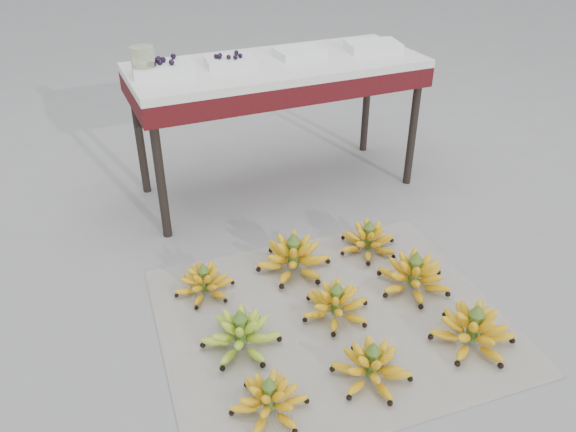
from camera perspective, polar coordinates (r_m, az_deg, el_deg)
name	(u,v)px	position (r m, az deg, el deg)	size (l,w,h in m)	color
ground	(348,306)	(2.21, 6.07, -9.08)	(60.00, 60.00, 0.00)	gray
newspaper_mat	(331,318)	(2.15, 4.38, -10.33)	(1.25, 1.05, 0.01)	white
bunch_front_left	(269,399)	(1.80, -1.91, -18.13)	(0.30, 0.30, 0.15)	yellow
bunch_front_center	(372,366)	(1.91, 8.50, -14.85)	(0.29, 0.29, 0.16)	yellow
bunch_front_right	(473,330)	(2.10, 18.30, -10.96)	(0.37, 0.37, 0.18)	yellow
bunch_mid_left	(241,334)	(2.00, -4.81, -11.86)	(0.35, 0.35, 0.17)	#87B639
bunch_mid_center	(336,304)	(2.12, 4.90, -8.89)	(0.28, 0.28, 0.16)	yellow
bunch_mid_right	(414,275)	(2.30, 12.66, -5.91)	(0.34, 0.34, 0.18)	yellow
bunch_back_left	(204,283)	(2.25, -8.49, -6.71)	(0.31, 0.31, 0.14)	yellow
bunch_back_center	(294,257)	(2.34, 0.57, -4.21)	(0.38, 0.38, 0.19)	yellow
bunch_back_right	(368,240)	(2.48, 8.15, -2.44)	(0.26, 0.26, 0.16)	yellow
vendor_table	(278,77)	(2.78, -1.07, 13.91)	(1.40, 0.56, 0.67)	black
tray_far_left	(163,68)	(2.63, -12.59, 14.46)	(0.29, 0.22, 0.07)	silver
tray_left	(230,61)	(2.70, -5.88, 15.38)	(0.24, 0.19, 0.06)	silver
tray_right	(300,52)	(2.83, 1.20, 16.28)	(0.23, 0.17, 0.04)	silver
tray_far_right	(373,46)	(2.97, 8.63, 16.70)	(0.29, 0.24, 0.04)	silver
glass_jar	(143,62)	(2.59, -14.50, 14.95)	(0.10, 0.10, 0.13)	beige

